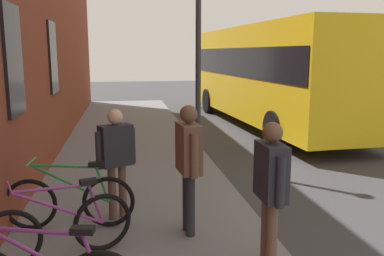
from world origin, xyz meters
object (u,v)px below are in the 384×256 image
pedestrian_crossing_street (271,181)px  street_lamp (198,21)px  pedestrian_by_facade (189,156)px  pedestrian_near_bus (116,153)px  city_bus (268,70)px  bicycle_leaning_wall (70,201)px  bicycle_by_door (59,229)px

pedestrian_crossing_street → street_lamp: (4.80, -0.08, 2.03)m
pedestrian_by_facade → pedestrian_crossing_street: size_ratio=1.04×
pedestrian_near_bus → pedestrian_crossing_street: size_ratio=0.96×
pedestrian_by_facade → pedestrian_near_bus: pedestrian_by_facade is taller
city_bus → street_lamp: bearing=145.3°
pedestrian_by_facade → pedestrian_crossing_street: pedestrian_by_facade is taller
pedestrian_crossing_street → bicycle_leaning_wall: bearing=57.5°
pedestrian_by_facade → pedestrian_near_bus: bearing=53.9°
pedestrian_crossing_street → pedestrian_near_bus: bearing=43.9°
city_bus → pedestrian_near_bus: city_bus is taller
bicycle_by_door → pedestrian_near_bus: pedestrian_near_bus is taller
bicycle_leaning_wall → street_lamp: street_lamp is taller
bicycle_by_door → pedestrian_near_bus: 1.47m
bicycle_leaning_wall → city_bus: 9.99m
pedestrian_near_bus → pedestrian_crossing_street: (-1.74, -1.68, 0.04)m
bicycle_by_door → city_bus: city_bus is taller
pedestrian_by_facade → street_lamp: bearing=-12.2°
bicycle_by_door → pedestrian_by_facade: bearing=-72.9°
bicycle_leaning_wall → city_bus: bearing=-35.1°
city_bus → pedestrian_by_facade: size_ratio=6.14×
bicycle_by_door → pedestrian_near_bus: bearing=-29.0°
bicycle_leaning_wall → street_lamp: (3.33, -2.39, 2.66)m
bicycle_by_door → pedestrian_by_facade: pedestrian_by_facade is taller
bicycle_by_door → pedestrian_near_bus: size_ratio=1.05×
bicycle_leaning_wall → street_lamp: size_ratio=0.34×
city_bus → pedestrian_crossing_street: size_ratio=6.37×
bicycle_by_door → street_lamp: size_ratio=0.33×
bicycle_by_door → pedestrian_crossing_street: size_ratio=1.01×
pedestrian_crossing_street → street_lamp: street_lamp is taller
city_bus → street_lamp: (-4.76, 3.30, 1.25)m
pedestrian_crossing_street → bicycle_by_door: bearing=76.4°
bicycle_by_door → city_bus: bearing=-32.4°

